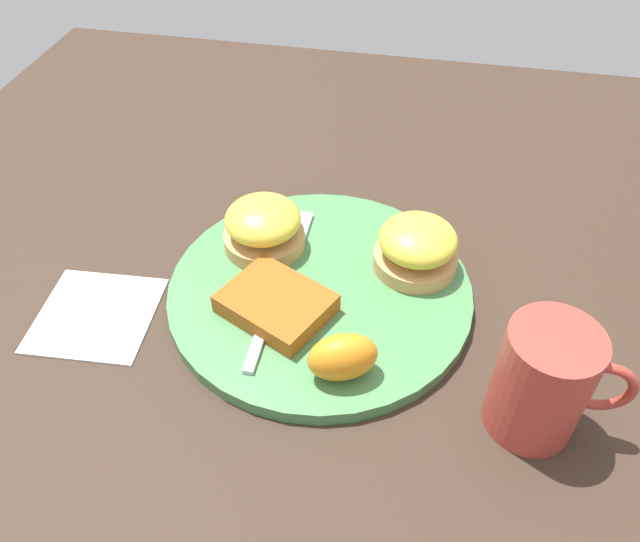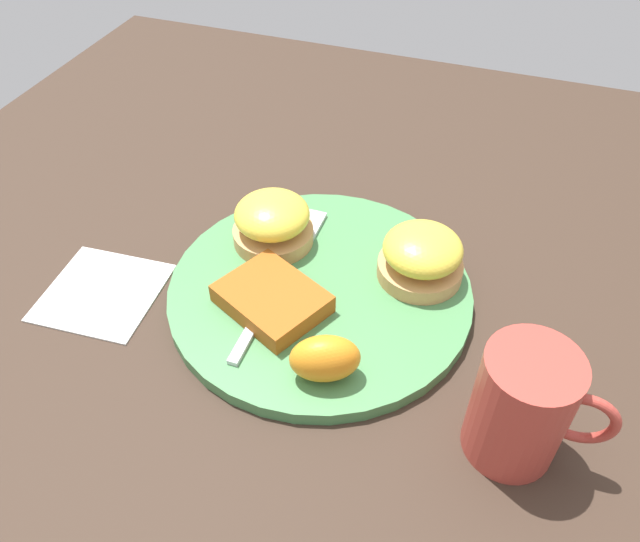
% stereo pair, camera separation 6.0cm
% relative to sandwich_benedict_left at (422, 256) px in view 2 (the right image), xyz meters
% --- Properties ---
extents(ground_plane, '(1.10, 1.10, 0.00)m').
position_rel_sandwich_benedict_left_xyz_m(ground_plane, '(-0.09, -0.05, -0.04)').
color(ground_plane, '#38281E').
extents(plate, '(0.30, 0.30, 0.01)m').
position_rel_sandwich_benedict_left_xyz_m(plate, '(-0.09, -0.05, -0.03)').
color(plate, '#47844C').
rests_on(plate, ground_plane).
extents(sandwich_benedict_left, '(0.08, 0.08, 0.05)m').
position_rel_sandwich_benedict_left_xyz_m(sandwich_benedict_left, '(0.00, 0.00, 0.00)').
color(sandwich_benedict_left, tan).
rests_on(sandwich_benedict_left, plate).
extents(sandwich_benedict_right, '(0.08, 0.08, 0.05)m').
position_rel_sandwich_benedict_left_xyz_m(sandwich_benedict_right, '(-0.16, 0.00, 0.00)').
color(sandwich_benedict_right, tan).
rests_on(sandwich_benedict_right, plate).
extents(hashbrown_patty, '(0.12, 0.11, 0.02)m').
position_rel_sandwich_benedict_left_xyz_m(hashbrown_patty, '(-0.12, -0.09, -0.02)').
color(hashbrown_patty, '#A7541A').
rests_on(hashbrown_patty, plate).
extents(orange_wedge, '(0.07, 0.06, 0.04)m').
position_rel_sandwich_benedict_left_xyz_m(orange_wedge, '(-0.05, -0.15, -0.00)').
color(orange_wedge, orange).
rests_on(orange_wedge, plate).
extents(fork, '(0.02, 0.22, 0.00)m').
position_rel_sandwich_benedict_left_xyz_m(fork, '(-0.13, -0.04, -0.02)').
color(fork, silver).
rests_on(fork, plate).
extents(cup, '(0.11, 0.07, 0.10)m').
position_rel_sandwich_benedict_left_xyz_m(cup, '(0.11, -0.15, 0.01)').
color(cup, '#B23D33').
rests_on(cup, ground_plane).
extents(napkin, '(0.12, 0.12, 0.00)m').
position_rel_sandwich_benedict_left_xyz_m(napkin, '(-0.29, -0.12, -0.04)').
color(napkin, white).
rests_on(napkin, ground_plane).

